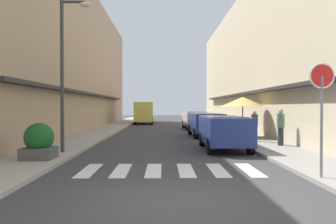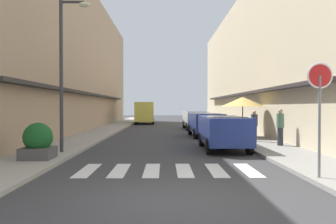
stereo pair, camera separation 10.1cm
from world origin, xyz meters
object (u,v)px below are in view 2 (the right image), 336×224
parked_car_near (223,129)px  pedestrian_walking_far (254,125)px  planter_corner (38,142)px  parked_car_mid (205,122)px  delivery_van (145,111)px  cafe_umbrella (243,102)px  pedestrian_walking_near (280,126)px  parked_car_far (195,118)px  round_street_sign (320,90)px  street_lamp (66,59)px

parked_car_near → pedestrian_walking_far: 3.19m
planter_corner → pedestrian_walking_far: pedestrian_walking_far is taller
parked_car_mid → planter_corner: parked_car_mid is taller
delivery_van → cafe_umbrella: 18.67m
parked_car_mid → pedestrian_walking_near: 6.44m
cafe_umbrella → planter_corner: size_ratio=2.04×
parked_car_far → cafe_umbrella: cafe_umbrella is taller
parked_car_far → pedestrian_walking_far: pedestrian_walking_far is taller
parked_car_mid → pedestrian_walking_near: size_ratio=2.62×
pedestrian_walking_far → round_street_sign: bearing=93.5°
parked_car_near → parked_car_mid: same height
parked_car_far → delivery_van: delivery_van is taller
cafe_umbrella → pedestrian_walking_far: size_ratio=1.58×
parked_car_far → street_lamp: bearing=-113.1°
parked_car_far → street_lamp: street_lamp is taller
street_lamp → cafe_umbrella: (8.35, 6.42, -1.56)m
delivery_van → pedestrian_walking_near: size_ratio=3.26×
delivery_van → cafe_umbrella: size_ratio=2.18×
parked_car_near → planter_corner: (-6.84, -3.17, -0.23)m
cafe_umbrella → pedestrian_walking_near: size_ratio=1.49×
delivery_van → round_street_sign: round_street_sign is taller
parked_car_far → pedestrian_walking_near: 13.07m
parked_car_far → delivery_van: (-4.74, 8.89, 0.48)m
cafe_umbrella → parked_car_mid: bearing=141.4°
cafe_umbrella → pedestrian_walking_far: cafe_umbrella is taller
round_street_sign → pedestrian_walking_near: 7.22m
round_street_sign → planter_corner: size_ratio=2.34×
parked_car_far → planter_corner: (-6.84, -16.62, -0.23)m
round_street_sign → pedestrian_walking_near: size_ratio=1.71×
delivery_van → street_lamp: 23.99m
parked_car_near → planter_corner: parked_car_near is taller
delivery_van → planter_corner: bearing=-94.7°
planter_corner → pedestrian_walking_far: (8.84, 5.65, 0.25)m
delivery_van → street_lamp: (-1.64, -23.82, 2.31)m
delivery_van → planter_corner: 25.61m
parked_car_near → parked_car_mid: 6.52m
parked_car_far → delivery_van: size_ratio=0.78×
delivery_van → pedestrian_walking_near: (7.45, -21.67, -0.41)m
parked_car_mid → planter_corner: size_ratio=3.58×
parked_car_mid → street_lamp: 10.60m
pedestrian_walking_near → parked_car_far: bearing=69.5°
delivery_van → pedestrian_walking_far: bearing=-71.2°
parked_car_mid → parked_car_far: 6.94m
cafe_umbrella → planter_corner: bearing=-137.4°
planter_corner → parked_car_far: bearing=67.6°
pedestrian_walking_far → street_lamp: bearing=33.3°
parked_car_near → cafe_umbrella: size_ratio=1.72×
delivery_van → planter_corner: size_ratio=4.46×
round_street_sign → planter_corner: round_street_sign is taller
parked_car_near → parked_car_far: bearing=90.0°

